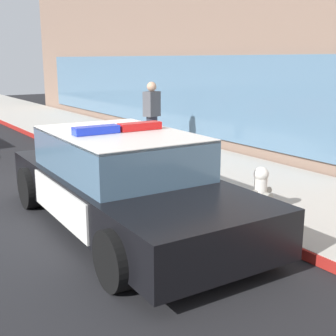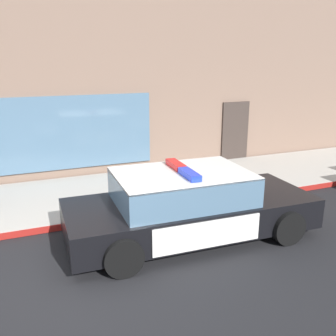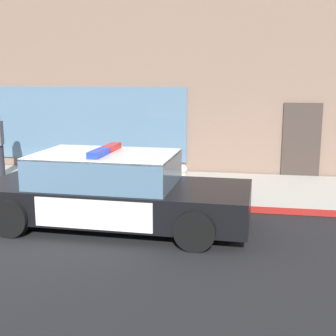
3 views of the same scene
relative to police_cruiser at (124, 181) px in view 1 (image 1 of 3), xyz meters
name	(u,v)px [view 1 (image 1 of 3)]	position (x,y,z in m)	size (l,w,h in m)	color
ground	(33,194)	(-2.36, -0.64, -0.68)	(48.00, 48.00, 0.00)	black
sidewalk	(188,165)	(-2.36, 2.89, -0.61)	(48.00, 3.25, 0.15)	#B2ADA3
curb_red_paint	(124,176)	(-2.36, 1.25, -0.61)	(28.80, 0.04, 0.14)	maroon
police_cruiser	(124,181)	(0.00, 0.00, 0.00)	(4.99, 2.27, 1.49)	black
fire_hydrant	(261,191)	(1.06, 1.71, -0.18)	(0.34, 0.39, 0.73)	silver
pedestrian_on_sidewalk	(152,116)	(-4.08, 3.00, 0.33)	(0.37, 0.46, 1.71)	#23232D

